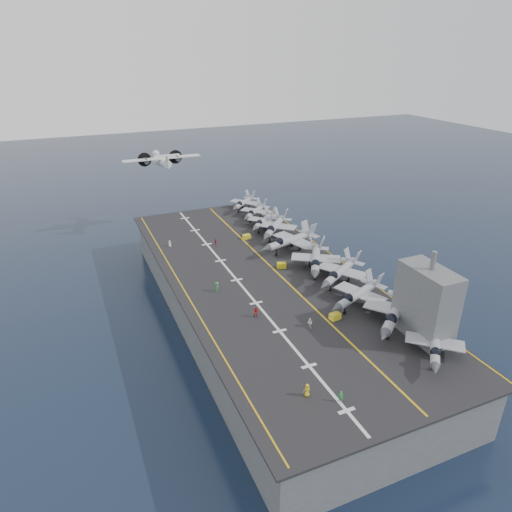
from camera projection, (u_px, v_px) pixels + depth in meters
name	position (u px, v px, depth m)	size (l,w,h in m)	color
ground	(263.00, 317.00, 99.47)	(500.00, 500.00, 0.00)	#142135
hull	(263.00, 297.00, 97.38)	(36.00, 90.00, 10.00)	#56595E
flight_deck	(264.00, 276.00, 95.20)	(38.00, 92.00, 0.40)	black
foul_line	(277.00, 272.00, 96.19)	(0.35, 90.00, 0.02)	gold
landing_centerline	(237.00, 280.00, 92.96)	(0.50, 90.00, 0.02)	silver
deck_edge_port	(184.00, 290.00, 89.01)	(0.25, 90.00, 0.02)	gold
deck_edge_stbd	(339.00, 260.00, 101.75)	(0.25, 90.00, 0.02)	gold
island_superstructure	(427.00, 295.00, 72.33)	(5.00, 10.00, 15.00)	#56595E
fighter_jet_0	(435.00, 343.00, 69.32)	(15.30, 15.56, 4.55)	#8D979D
fighter_jet_1	(396.00, 311.00, 76.69)	(19.59, 18.68, 5.68)	#99A2A8
fighter_jet_2	(358.00, 294.00, 82.75)	(17.05, 14.44, 5.02)	#8F959D
fighter_jet_3	(341.00, 271.00, 90.90)	(17.94, 16.36, 5.18)	#989FA6
fighter_jet_4	(316.00, 258.00, 95.98)	(17.02, 18.75, 5.42)	#8B939B
fighter_jet_5	(291.00, 240.00, 105.12)	(18.57, 14.98, 5.60)	#8D969D
fighter_jet_6	(275.00, 226.00, 113.43)	(18.09, 18.47, 5.39)	#969DA7
fighter_jet_7	(264.00, 220.00, 118.32)	(15.34, 15.28, 4.51)	#939AA3
fighter_jet_8	(255.00, 211.00, 125.19)	(15.14, 14.92, 4.43)	#939BA2
tow_cart_a	(335.00, 316.00, 79.42)	(2.07, 1.53, 1.13)	yellow
tow_cart_b	(281.00, 265.00, 97.89)	(2.15, 1.69, 1.14)	gold
tow_cart_c	(247.00, 237.00, 112.65)	(1.96, 1.38, 1.11)	gold
crew_0	(307.00, 390.00, 61.73)	(1.24, 0.87, 1.98)	yellow
crew_2	(256.00, 312.00, 79.79)	(1.42, 1.22, 1.99)	#B21919
crew_3	(217.00, 287.00, 88.21)	(1.32, 1.44, 2.00)	#268C33
crew_4	(216.00, 242.00, 108.78)	(1.20, 1.16, 1.68)	#AE1D27
crew_5	(170.00, 244.00, 108.07)	(1.14, 0.99, 1.60)	white
crew_6	(341.00, 397.00, 60.79)	(1.21, 1.18, 1.70)	green
crew_7	(310.00, 323.00, 76.83)	(0.76, 1.11, 1.83)	white
transport_plane	(162.00, 163.00, 137.12)	(23.26, 15.92, 5.48)	silver
fighter_jet_9	(244.00, 202.00, 132.29)	(15.14, 14.92, 4.43)	#939BA2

